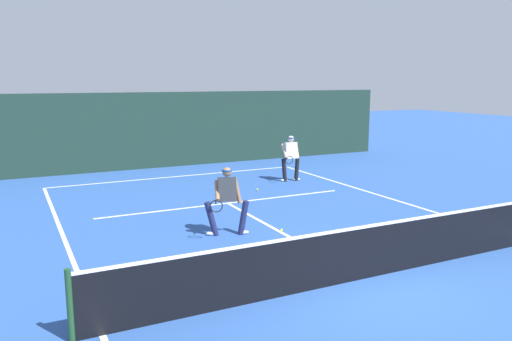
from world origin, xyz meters
The scene contains 11 objects.
ground_plane centered at (0.00, 0.00, 0.00)m, with size 80.00×80.00×0.00m, color #2B539D.
court_line_baseline_far centered at (0.00, 11.23, 0.00)m, with size 9.54×0.10×0.01m, color white.
court_line_sideline_left centered at (-4.77, 0.00, 0.00)m, with size 0.10×22.46×0.01m, color white.
court_line_service centered at (0.00, 6.49, 0.00)m, with size 7.78×0.10×0.01m, color white.
court_line_centre centered at (0.00, 3.20, 0.00)m, with size 0.10×6.40×0.01m, color white.
tennis_net centered at (0.00, 0.00, 0.53)m, with size 10.46×0.09×1.09m.
player_near centered at (-1.24, 3.61, 0.90)m, with size 1.12×0.89×1.64m.
player_far centered at (3.39, 8.56, 0.92)m, with size 0.90×0.87×1.67m.
tennis_ball centered at (0.05, 3.28, 0.03)m, with size 0.07×0.07×0.07m, color #D1E033.
tennis_ball_extra centered at (1.57, 7.64, 0.03)m, with size 0.07×0.07×0.07m, color #D1E033.
back_fence_windscreen centered at (0.00, 13.52, 1.57)m, with size 21.84×0.12×3.14m, color #1B3329.
Camera 1 is at (-5.80, -7.05, 3.66)m, focal length 35.39 mm.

